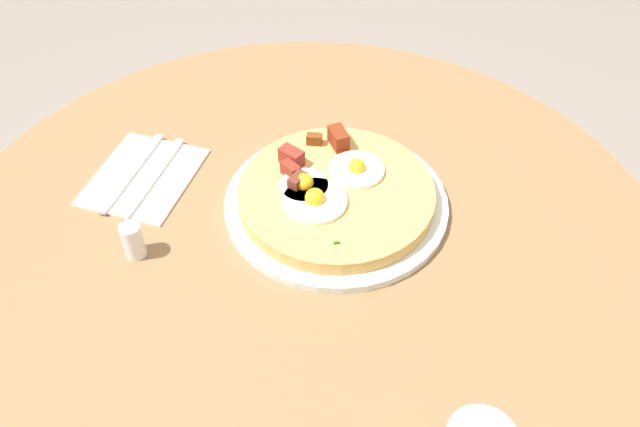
% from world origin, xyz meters
% --- Properties ---
extents(dining_table, '(1.02, 1.02, 0.71)m').
position_xyz_m(dining_table, '(0.00, 0.00, 0.55)').
color(dining_table, olive).
rests_on(dining_table, ground_plane).
extents(pizza_plate, '(0.32, 0.32, 0.01)m').
position_xyz_m(pizza_plate, '(0.01, -0.08, 0.72)').
color(pizza_plate, silver).
rests_on(pizza_plate, dining_table).
extents(breakfast_pizza, '(0.28, 0.28, 0.05)m').
position_xyz_m(breakfast_pizza, '(0.02, -0.08, 0.74)').
color(breakfast_pizza, '#DBA658').
rests_on(breakfast_pizza, pizza_plate).
extents(napkin, '(0.20, 0.21, 0.00)m').
position_xyz_m(napkin, '(0.26, 0.07, 0.72)').
color(napkin, white).
rests_on(napkin, dining_table).
extents(fork, '(0.09, 0.17, 0.00)m').
position_xyz_m(fork, '(0.28, 0.08, 0.72)').
color(fork, silver).
rests_on(fork, napkin).
extents(knife, '(0.09, 0.17, 0.00)m').
position_xyz_m(knife, '(0.25, 0.06, 0.72)').
color(knife, silver).
rests_on(knife, napkin).
extents(salt_shaker, '(0.03, 0.03, 0.05)m').
position_xyz_m(salt_shaker, '(0.15, 0.17, 0.74)').
color(salt_shaker, white).
rests_on(salt_shaker, dining_table).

